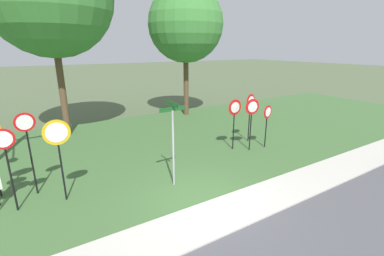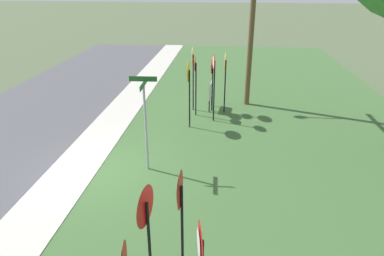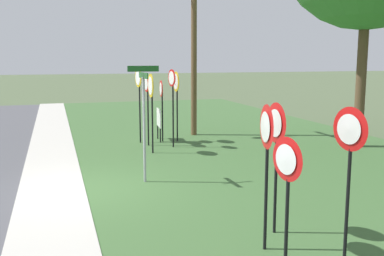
{
  "view_description": "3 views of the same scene",
  "coord_description": "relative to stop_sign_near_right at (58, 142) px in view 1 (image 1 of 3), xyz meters",
  "views": [
    {
      "loc": [
        -4.38,
        -6.25,
        4.82
      ],
      "look_at": [
        0.88,
        2.25,
        1.82
      ],
      "focal_mm": 25.18,
      "sensor_mm": 36.0,
      "label": 1
    },
    {
      "loc": [
        9.09,
        3.94,
        5.7
      ],
      "look_at": [
        0.07,
        3.03,
        1.71
      ],
      "focal_mm": 32.11,
      "sensor_mm": 36.0,
      "label": 2
    },
    {
      "loc": [
        11.04,
        -0.64,
        3.31
      ],
      "look_at": [
        -0.81,
        3.03,
        1.34
      ],
      "focal_mm": 41.86,
      "sensor_mm": 36.0,
      "label": 3
    }
  ],
  "objects": [
    {
      "name": "stop_sign_near_right",
      "position": [
        0.0,
        0.0,
        0.0
      ],
      "size": [
        0.8,
        0.09,
        2.72
      ],
      "rotation": [
        0.0,
        0.0,
        0.0
      ],
      "color": "black",
      "rests_on": "grass_median"
    },
    {
      "name": "oak_tree_right",
      "position": [
        9.31,
        8.04,
        4.28
      ],
      "size": [
        5.14,
        5.14,
        8.87
      ],
      "color": "brown",
      "rests_on": "grass_median"
    },
    {
      "name": "yield_sign_far_left",
      "position": [
        7.62,
        0.68,
        -0.16
      ],
      "size": [
        0.75,
        0.1,
        2.46
      ],
      "rotation": [
        0.0,
        0.0,
        -0.01
      ],
      "color": "black",
      "rests_on": "grass_median"
    },
    {
      "name": "yield_sign_far_right",
      "position": [
        8.24,
        0.17,
        -0.12
      ],
      "size": [
        0.74,
        0.15,
        2.51
      ],
      "rotation": [
        0.0,
        0.0,
        -0.16
      ],
      "color": "black",
      "rests_on": "grass_median"
    },
    {
      "name": "yield_sign_near_right",
      "position": [
        9.09,
        1.17,
        -0.12
      ],
      "size": [
        0.69,
        0.16,
        2.52
      ],
      "rotation": [
        0.0,
        0.0,
        0.19
      ],
      "color": "black",
      "rests_on": "grass_median"
    },
    {
      "name": "ground_plane",
      "position": [
        3.79,
        -2.51,
        -2.04
      ],
      "size": [
        160.0,
        160.0,
        0.0
      ],
      "primitive_type": "plane",
      "color": "#4C5B3D"
    },
    {
      "name": "stop_sign_far_center",
      "position": [
        -0.78,
        0.95,
        0.01
      ],
      "size": [
        0.61,
        0.13,
        2.84
      ],
      "rotation": [
        0.0,
        0.0,
        0.15
      ],
      "color": "black",
      "rests_on": "grass_median"
    },
    {
      "name": "stop_sign_far_left",
      "position": [
        -1.36,
        0.14,
        -0.14
      ],
      "size": [
        0.61,
        0.1,
        2.61
      ],
      "rotation": [
        0.0,
        0.0,
        0.05
      ],
      "color": "black",
      "rests_on": "grass_median"
    },
    {
      "name": "sidewalk_strip",
      "position": [
        3.79,
        -3.31,
        -2.01
      ],
      "size": [
        44.0,
        1.6,
        0.06
      ],
      "primitive_type": "cube",
      "color": "#BCB7AD",
      "rests_on": "ground_plane"
    },
    {
      "name": "street_name_post",
      "position": [
        3.48,
        -0.93,
        -0.19
      ],
      "size": [
        0.96,
        0.82,
        3.05
      ],
      "rotation": [
        0.0,
        0.0,
        0.03
      ],
      "color": "#9EA0A8",
      "rests_on": "grass_median"
    },
    {
      "name": "yield_sign_near_left",
      "position": [
        9.17,
        0.05,
        -0.43
      ],
      "size": [
        0.66,
        0.15,
        2.13
      ],
      "rotation": [
        0.0,
        0.0,
        0.19
      ],
      "color": "black",
      "rests_on": "grass_median"
    },
    {
      "name": "grass_median",
      "position": [
        3.79,
        3.49,
        -2.02
      ],
      "size": [
        44.0,
        12.0,
        0.04
      ],
      "primitive_type": "cube",
      "color": "#3D6033",
      "rests_on": "ground_plane"
    }
  ]
}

